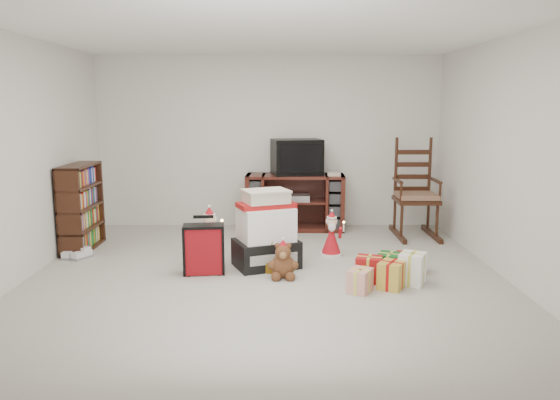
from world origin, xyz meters
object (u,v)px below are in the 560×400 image
object	(u,v)px
rocking_chair	(415,201)
santa_figurine	(331,238)
gift_pile	(266,234)
gift_cluster	(389,270)
sneaker_pair	(76,254)
red_suitcase	(204,249)
teddy_bear	(283,263)
bookshelf	(81,209)
crt_television	(297,157)
mrs_claus_figurine	(210,240)
tv_stand	(295,202)

from	to	relation	value
rocking_chair	santa_figurine	xyz separation A→B (m)	(-1.25, -1.03, -0.27)
gift_pile	gift_cluster	size ratio (longest dim) A/B	0.84
rocking_chair	santa_figurine	bearing A→B (deg)	-140.36
sneaker_pair	rocking_chair	bearing A→B (deg)	29.55
gift_pile	red_suitcase	size ratio (longest dim) A/B	1.36
teddy_bear	sneaker_pair	world-z (taller)	teddy_bear
bookshelf	teddy_bear	distance (m)	2.79
santa_figurine	sneaker_pair	bearing A→B (deg)	-178.23
gift_pile	crt_television	distance (m)	2.04
gift_cluster	crt_television	world-z (taller)	crt_television
red_suitcase	gift_cluster	xyz separation A→B (m)	(1.93, -0.29, -0.15)
bookshelf	crt_television	bearing A→B (deg)	22.06
teddy_bear	gift_cluster	distance (m)	1.10
rocking_chair	red_suitcase	world-z (taller)	rocking_chair
red_suitcase	mrs_claus_figurine	xyz separation A→B (m)	(0.01, 0.47, -0.02)
tv_stand	santa_figurine	distance (m)	1.47
bookshelf	sneaker_pair	size ratio (longest dim) A/B	3.17
teddy_bear	crt_television	distance (m)	2.46
tv_stand	gift_cluster	distance (m)	2.56
red_suitcase	crt_television	world-z (taller)	crt_television
tv_stand	red_suitcase	size ratio (longest dim) A/B	2.27
gift_pile	mrs_claus_figurine	xyz separation A→B (m)	(-0.65, 0.22, -0.13)
gift_cluster	bookshelf	bearing A→B (deg)	159.86
bookshelf	sneaker_pair	xyz separation A→B (m)	(0.05, -0.42, -0.47)
santa_figurine	tv_stand	bearing A→B (deg)	105.60
teddy_bear	mrs_claus_figurine	bearing A→B (deg)	143.23
tv_stand	red_suitcase	bearing A→B (deg)	-114.17
gift_pile	teddy_bear	size ratio (longest dim) A/B	2.30
mrs_claus_figurine	sneaker_pair	xyz separation A→B (m)	(-1.61, 0.13, -0.20)
rocking_chair	santa_figurine	distance (m)	1.64
teddy_bear	rocking_chair	bearing A→B (deg)	45.65
rocking_chair	teddy_bear	world-z (taller)	rocking_chair
sneaker_pair	tv_stand	bearing A→B (deg)	44.28
mrs_claus_figurine	gift_cluster	size ratio (longest dim) A/B	0.64
gift_pile	tv_stand	bearing A→B (deg)	57.16
bookshelf	rocking_chair	xyz separation A→B (m)	(4.34, 0.70, -0.04)
tv_stand	sneaker_pair	xyz separation A→B (m)	(-2.65, -1.50, -0.36)
gift_pile	red_suitcase	world-z (taller)	gift_pile
rocking_chair	red_suitcase	distance (m)	3.20
tv_stand	sneaker_pair	size ratio (longest dim) A/B	4.22
tv_stand	mrs_claus_figurine	size ratio (longest dim) A/B	2.20
mrs_claus_figurine	gift_cluster	distance (m)	2.08
santa_figurine	crt_television	bearing A→B (deg)	104.42
tv_stand	rocking_chair	world-z (taller)	rocking_chair
mrs_claus_figurine	gift_pile	bearing A→B (deg)	-18.91
bookshelf	red_suitcase	world-z (taller)	bookshelf
red_suitcase	teddy_bear	bearing A→B (deg)	-16.20
bookshelf	red_suitcase	size ratio (longest dim) A/B	1.71
teddy_bear	crt_television	size ratio (longest dim) A/B	0.49
tv_stand	sneaker_pair	distance (m)	3.06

